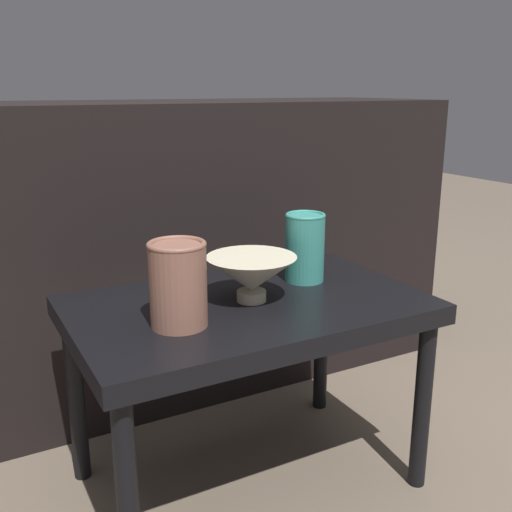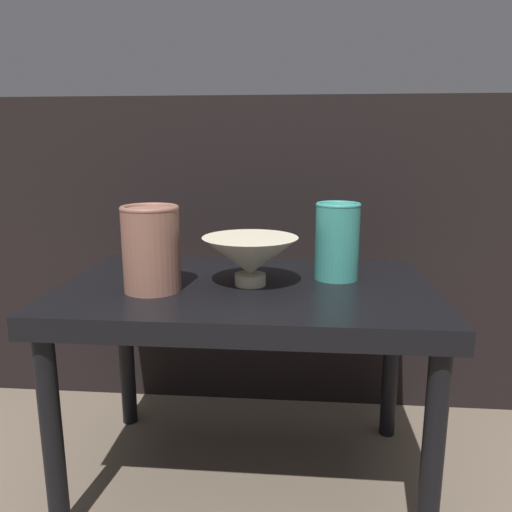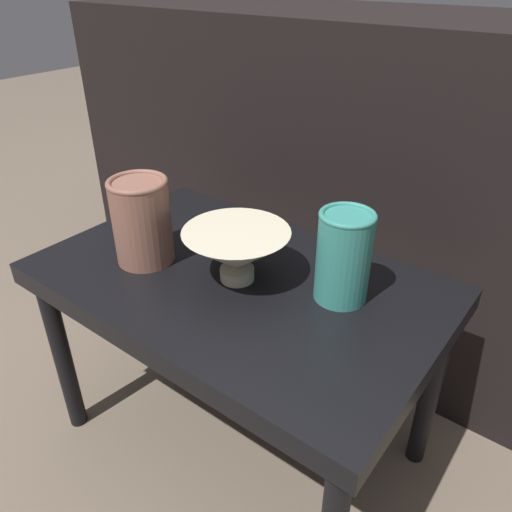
# 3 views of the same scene
# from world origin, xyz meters

# --- Properties ---
(ground_plane) EXTENTS (8.00, 8.00, 0.00)m
(ground_plane) POSITION_xyz_m (0.00, 0.00, 0.00)
(ground_plane) COLOR #6B5B4C
(table) EXTENTS (0.71, 0.44, 0.42)m
(table) POSITION_xyz_m (0.00, 0.00, 0.37)
(table) COLOR black
(table) RESTS_ON ground_plane
(couch_backdrop) EXTENTS (1.69, 0.50, 0.80)m
(couch_backdrop) POSITION_xyz_m (0.00, 0.58, 0.40)
(couch_backdrop) COLOR black
(couch_backdrop) RESTS_ON ground_plane
(bowl) EXTENTS (0.18, 0.18, 0.09)m
(bowl) POSITION_xyz_m (0.01, -0.01, 0.48)
(bowl) COLOR beige
(bowl) RESTS_ON table
(vase_textured_left) EXTENTS (0.11, 0.11, 0.16)m
(vase_textured_left) POSITION_xyz_m (-0.17, -0.06, 0.50)
(vase_textured_left) COLOR brown
(vase_textured_left) RESTS_ON table
(vase_colorful_right) EXTENTS (0.09, 0.09, 0.15)m
(vase_colorful_right) POSITION_xyz_m (0.17, 0.06, 0.50)
(vase_colorful_right) COLOR teal
(vase_colorful_right) RESTS_ON table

